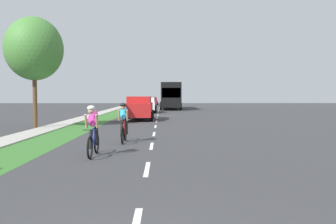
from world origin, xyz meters
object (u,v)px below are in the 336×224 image
object	(u,v)px
cyclist_trailing	(124,122)
sedan_maroon	(153,101)
pickup_white	(146,105)
bus_black	(170,95)
street_tree_near	(34,49)
cyclist_lead	(93,130)
suv_red	(139,107)

from	to	relation	value
cyclist_trailing	sedan_maroon	size ratio (longest dim) A/B	0.40
pickup_white	sedan_maroon	world-z (taller)	pickup_white
bus_black	street_tree_near	bearing A→B (deg)	-106.96
cyclist_lead	bus_black	size ratio (longest dim) A/B	0.15
street_tree_near	pickup_white	bearing A→B (deg)	72.31
cyclist_lead	suv_red	size ratio (longest dim) A/B	0.37
cyclist_lead	sedan_maroon	world-z (taller)	cyclist_lead
sedan_maroon	street_tree_near	world-z (taller)	street_tree_near
cyclist_trailing	suv_red	bearing A→B (deg)	90.88
pickup_white	sedan_maroon	xyz separation A→B (m)	(-0.03, 29.08, -0.06)
cyclist_lead	cyclist_trailing	world-z (taller)	same
cyclist_trailing	pickup_white	xyz separation A→B (m)	(-0.17, 23.73, 0.02)
suv_red	street_tree_near	xyz separation A→B (m)	(-5.56, -6.44, 3.56)
cyclist_lead	pickup_white	bearing A→B (deg)	89.08
pickup_white	sedan_maroon	distance (m)	29.08
pickup_white	street_tree_near	xyz separation A→B (m)	(-5.58, -17.49, 3.68)
cyclist_trailing	suv_red	distance (m)	12.68
cyclist_lead	cyclist_trailing	xyz separation A→B (m)	(0.60, 3.10, 0.00)
pickup_white	bus_black	bearing A→B (deg)	74.33
suv_red	cyclist_trailing	bearing A→B (deg)	-89.12
cyclist_trailing	bus_black	distance (m)	33.96
cyclist_lead	suv_red	world-z (taller)	suv_red
cyclist_trailing	street_tree_near	bearing A→B (deg)	132.68
cyclist_lead	cyclist_trailing	distance (m)	3.16
cyclist_lead	cyclist_trailing	size ratio (longest dim) A/B	1.00
pickup_white	sedan_maroon	bearing A→B (deg)	90.06
sedan_maroon	pickup_white	bearing A→B (deg)	-89.94
suv_red	pickup_white	world-z (taller)	suv_red
cyclist_lead	street_tree_near	bearing A→B (deg)	118.86
cyclist_lead	sedan_maroon	xyz separation A→B (m)	(0.40, 55.92, -0.04)
suv_red	bus_black	xyz separation A→B (m)	(2.85, 21.15, 1.03)
cyclist_lead	suv_red	bearing A→B (deg)	88.51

